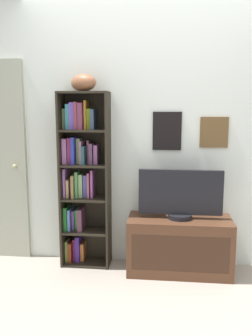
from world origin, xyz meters
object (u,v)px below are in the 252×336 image
football (83,83)px  tv_stand (179,245)px  bookshelf (82,177)px  television (180,195)px

football → tv_stand: football is taller
football → bookshelf: bearing=143.2°
football → tv_stand: 1.73m
bookshelf → tv_stand: bookshelf is taller
football → television: football is taller
football → television: (0.89, -0.08, -1.00)m
tv_stand → television: 0.48m
tv_stand → television: bearing=90.0°
bookshelf → television: (0.93, -0.11, -0.13)m
television → football: bearing=174.8°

